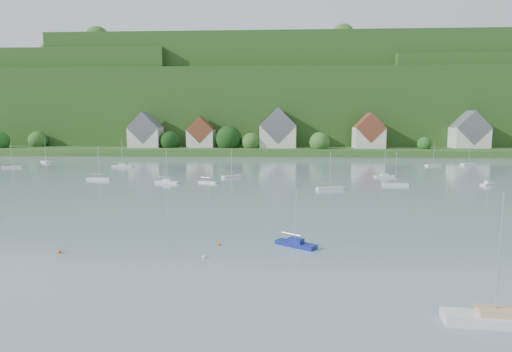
{
  "coord_description": "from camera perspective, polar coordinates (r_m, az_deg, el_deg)",
  "views": [
    {
      "loc": [
        5.46,
        -9.34,
        14.45
      ],
      "look_at": [
        1.07,
        75.0,
        4.0
      ],
      "focal_mm": 30.69,
      "sensor_mm": 36.0,
      "label": 1
    }
  ],
  "objects": [
    {
      "name": "village_building_3",
      "position": [
        199.36,
        14.48,
        5.39
      ],
      "size": [
        13.0,
        10.4,
        15.5
      ],
      "color": "silver",
      "rests_on": "far_shore_strip"
    },
    {
      "name": "mooring_buoy_0",
      "position": [
        53.91,
        -24.26,
        -9.13
      ],
      "size": [
        0.48,
        0.48,
        0.48
      ],
      "primitive_type": "sphere",
      "color": "orange",
      "rests_on": "ground"
    },
    {
      "name": "village_building_2",
      "position": [
        197.38,
        2.86,
        5.83
      ],
      "size": [
        16.0,
        11.44,
        18.0
      ],
      "color": "silver",
      "rests_on": "far_shore_strip"
    },
    {
      "name": "near_sailboat_1",
      "position": [
        51.81,
        5.21,
        -8.71
      ],
      "size": [
        4.94,
        4.06,
        6.81
      ],
      "rotation": [
        0.0,
        0.0,
        -0.61
      ],
      "color": "navy",
      "rests_on": "ground"
    },
    {
      "name": "village_building_4",
      "position": [
        216.58,
        26.06,
        5.06
      ],
      "size": [
        15.0,
        10.4,
        16.5
      ],
      "color": "silver",
      "rests_on": "far_shore_strip"
    },
    {
      "name": "far_sailboat_cluster",
      "position": [
        126.77,
        7.05,
        0.63
      ],
      "size": [
        191.39,
        66.31,
        8.71
      ],
      "color": "silver",
      "rests_on": "ground"
    },
    {
      "name": "forested_ridge",
      "position": [
        278.08,
        1.96,
        8.79
      ],
      "size": [
        620.0,
        181.22,
        69.89
      ],
      "color": "#193D13",
      "rests_on": "ground"
    },
    {
      "name": "far_shore_strip",
      "position": [
        209.81,
        1.49,
        3.51
      ],
      "size": [
        600.0,
        60.0,
        3.0
      ],
      "primitive_type": "cube",
      "color": "#2C4B1C",
      "rests_on": "ground"
    },
    {
      "name": "mooring_buoy_3",
      "position": [
        52.44,
        -4.9,
        -8.97
      ],
      "size": [
        0.41,
        0.41,
        0.41
      ],
      "primitive_type": "sphere",
      "color": "orange",
      "rests_on": "ground"
    },
    {
      "name": "mooring_buoy_1",
      "position": [
        47.93,
        -6.78,
        -10.54
      ],
      "size": [
        0.39,
        0.39,
        0.39
      ],
      "primitive_type": "sphere",
      "color": "white",
      "rests_on": "ground"
    },
    {
      "name": "village_building_1",
      "position": [
        201.56,
        -7.19,
        5.38
      ],
      "size": [
        12.0,
        9.36,
        14.0
      ],
      "color": "silver",
      "rests_on": "far_shore_strip"
    },
    {
      "name": "near_sailboat_2",
      "position": [
        37.15,
        28.72,
        -15.94
      ],
      "size": [
        7.27,
        2.66,
        9.61
      ],
      "rotation": [
        0.0,
        0.0,
        -0.1
      ],
      "color": "silver",
      "rests_on": "ground"
    },
    {
      "name": "village_building_0",
      "position": [
        205.5,
        -14.2,
        5.46
      ],
      "size": [
        14.0,
        10.4,
        16.0
      ],
      "color": "silver",
      "rests_on": "far_shore_strip"
    }
  ]
}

